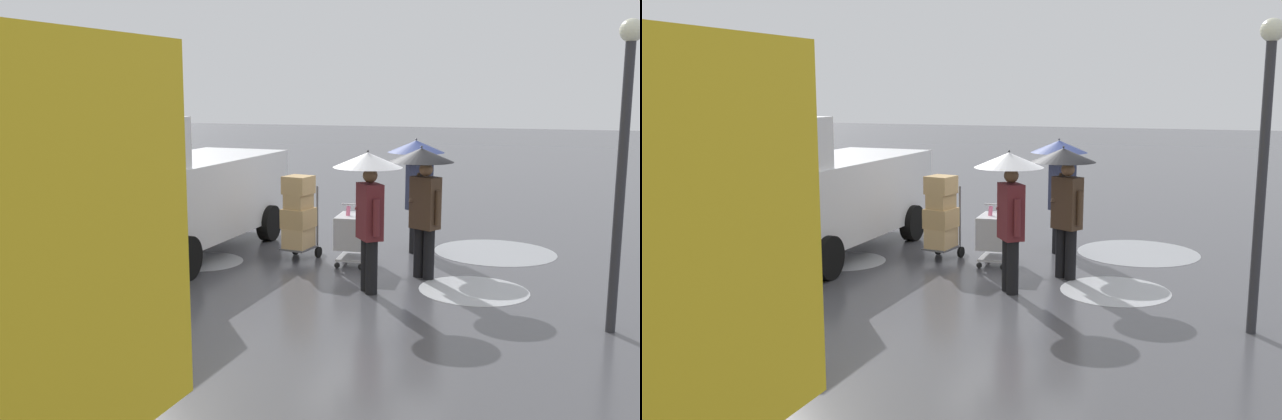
{
  "view_description": "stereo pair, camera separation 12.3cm",
  "coord_description": "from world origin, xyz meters",
  "views": [
    {
      "loc": [
        -3.0,
        11.9,
        3.04
      ],
      "look_at": [
        0.78,
        0.97,
        1.05
      ],
      "focal_mm": 39.65,
      "sensor_mm": 36.0,
      "label": 1
    },
    {
      "loc": [
        -3.12,
        11.86,
        3.04
      ],
      "look_at": [
        0.78,
        0.97,
        1.05
      ],
      "focal_mm": 39.65,
      "sensor_mm": 36.0,
      "label": 2
    }
  ],
  "objects": [
    {
      "name": "pedestrian_pink_side",
      "position": [
        -0.29,
        1.85,
        1.58
      ],
      "size": [
        1.04,
        1.04,
        2.15
      ],
      "color": "black",
      "rests_on": "ground"
    },
    {
      "name": "slush_patch_mid_street",
      "position": [
        -1.88,
        -1.43,
        0.0
      ],
      "size": [
        2.25,
        2.25,
        0.01
      ],
      "primitive_type": "cylinder",
      "color": "#999BA0",
      "rests_on": "ground"
    },
    {
      "name": "cargo_van_parked_right",
      "position": [
        3.59,
        0.81,
        1.18
      ],
      "size": [
        2.3,
        5.39,
        2.6
      ],
      "color": "white",
      "rests_on": "ground"
    },
    {
      "name": "slush_patch_far_side",
      "position": [
        -1.82,
        1.29,
        0.0
      ],
      "size": [
        1.67,
        1.67,
        0.01
      ],
      "primitive_type": "cylinder",
      "color": "#ADAFB5",
      "rests_on": "ground"
    },
    {
      "name": "pedestrian_black_side",
      "position": [
        -0.91,
        0.79,
        1.58
      ],
      "size": [
        1.04,
        1.04,
        2.15
      ],
      "color": "black",
      "rests_on": "ground"
    },
    {
      "name": "street_lamp",
      "position": [
        -3.69,
        2.61,
        2.37
      ],
      "size": [
        0.28,
        0.28,
        3.86
      ],
      "color": "#2D2D33",
      "rests_on": "ground"
    },
    {
      "name": "ground_plane",
      "position": [
        0.0,
        0.0,
        0.0
      ],
      "size": [
        90.0,
        90.0,
        0.0
      ],
      "primitive_type": "plane",
      "color": "#4C4C51"
    },
    {
      "name": "slush_patch_near_cluster",
      "position": [
        2.97,
        1.01,
        0.0
      ],
      "size": [
        1.43,
        1.43,
        0.01
      ],
      "primitive_type": "cylinder",
      "color": "#999BA0",
      "rests_on": "ground"
    },
    {
      "name": "shopping_cart_vendor",
      "position": [
        0.39,
        0.35,
        0.57
      ],
      "size": [
        0.61,
        0.86,
        1.04
      ],
      "color": "#B2B2B7",
      "rests_on": "ground"
    },
    {
      "name": "pedestrian_white_side",
      "position": [
        -0.47,
        -0.92,
        1.58
      ],
      "size": [
        1.04,
        1.04,
        2.15
      ],
      "color": "black",
      "rests_on": "ground"
    },
    {
      "name": "hand_dolly_boxes",
      "position": [
        1.41,
        0.29,
        0.82
      ],
      "size": [
        0.61,
        0.77,
        1.52
      ],
      "color": "#515156",
      "rests_on": "ground"
    }
  ]
}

